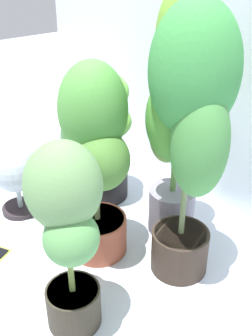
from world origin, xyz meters
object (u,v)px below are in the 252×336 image
object	(u,v)px
floor_fan	(15,172)
potted_plant_back_center	(178,104)
potted_plant_back_right	(190,120)
potted_plant_center	(95,150)
potted_plant_back_left	(101,130)
potted_plant_front_right	(66,222)

from	to	relation	value
floor_fan	potted_plant_back_center	bearing A→B (deg)	43.15
potted_plant_back_right	potted_plant_center	xyz separation A→B (m)	(-0.29, -0.20, -0.17)
potted_plant_center	potted_plant_back_left	bearing A→B (deg)	144.11
potted_plant_front_right	potted_plant_back_center	world-z (taller)	potted_plant_back_center
potted_plant_front_right	potted_plant_back_left	bearing A→B (deg)	139.30
potted_plant_back_left	potted_plant_back_right	bearing A→B (deg)	-4.28
potted_plant_front_right	potted_plant_center	distance (m)	0.39
potted_plant_center	floor_fan	xyz separation A→B (m)	(-0.47, -0.16, -0.26)
potted_plant_back_center	potted_plant_back_right	bearing A→B (deg)	-33.59
potted_plant_back_center	floor_fan	size ratio (longest dim) A/B	3.06
potted_plant_back_right	potted_plant_center	size ratio (longest dim) A/B	1.27
potted_plant_back_right	potted_plant_back_center	world-z (taller)	potted_plant_back_center
potted_plant_back_center	potted_plant_back_left	world-z (taller)	potted_plant_back_center
potted_plant_back_right	potted_plant_front_right	bearing A→B (deg)	-92.16
floor_fan	potted_plant_center	bearing A→B (deg)	18.87
floor_fan	potted_plant_back_left	bearing A→B (deg)	74.02
potted_plant_center	potted_plant_back_right	bearing A→B (deg)	35.55
potted_plant_center	floor_fan	bearing A→B (deg)	-161.51
potted_plant_center	potted_plant_back_left	distance (m)	0.44
potted_plant_back_right	potted_plant_back_center	distance (m)	0.26
potted_plant_center	potted_plant_back_left	xyz separation A→B (m)	(-0.35, 0.25, -0.11)
potted_plant_front_right	potted_plant_back_left	size ratio (longest dim) A/B	1.08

